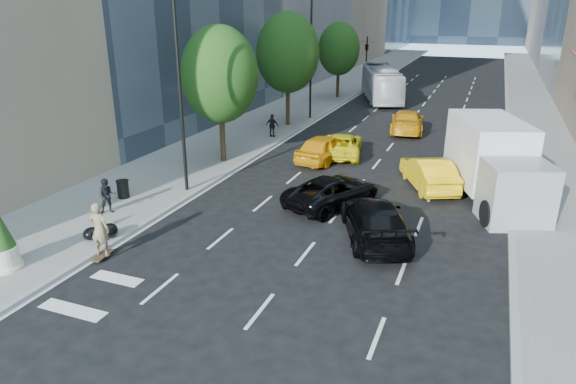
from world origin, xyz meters
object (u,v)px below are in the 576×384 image
at_px(trash_can, 123,189).
at_px(black_sedan_lincoln, 332,191).
at_px(skateboarder, 100,233).
at_px(city_bus, 381,83).
at_px(planter_shrub, 0,238).
at_px(black_sedan_mercedes, 375,220).
at_px(box_truck, 494,162).

bearing_deg(trash_can, black_sedan_lincoln, 18.00).
height_order(skateboarder, city_bus, city_bus).
xyz_separation_m(trash_can, planter_shrub, (0.64, -6.99, 0.73)).
xyz_separation_m(city_bus, trash_can, (-5.42, -30.97, -1.02)).
relative_size(skateboarder, black_sedan_lincoln, 0.41).
height_order(trash_can, planter_shrub, planter_shrub).
bearing_deg(black_sedan_lincoln, black_sedan_mercedes, 156.92).
relative_size(skateboarder, black_sedan_mercedes, 0.37).
xyz_separation_m(black_sedan_mercedes, city_bus, (-6.24, 30.78, 0.79)).
bearing_deg(box_truck, planter_shrub, -157.82).
bearing_deg(box_truck, trash_can, -177.21).
xyz_separation_m(skateboarder, trash_can, (-3.02, 4.99, -0.45)).
height_order(black_sedan_lincoln, planter_shrub, planter_shrub).
bearing_deg(black_sedan_mercedes, black_sedan_lincoln, -70.52).
height_order(city_bus, box_truck, box_truck).
height_order(skateboarder, trash_can, skateboarder).
bearing_deg(city_bus, trash_can, -118.95).
distance_m(skateboarder, planter_shrub, 3.13).
bearing_deg(box_truck, black_sedan_lincoln, -171.59).
xyz_separation_m(skateboarder, box_truck, (12.69, 11.46, 0.80)).
distance_m(black_sedan_lincoln, box_truck, 7.54).
height_order(black_sedan_lincoln, box_truck, box_truck).
bearing_deg(skateboarder, city_bus, -101.30).
bearing_deg(box_truck, city_bus, 93.19).
bearing_deg(black_sedan_lincoln, planter_shrub, 74.04).
relative_size(city_bus, trash_can, 14.14).
relative_size(black_sedan_lincoln, city_bus, 0.43).
distance_m(box_truck, trash_can, 17.04).
distance_m(trash_can, planter_shrub, 7.06).
distance_m(skateboarder, city_bus, 36.05).
height_order(black_sedan_lincoln, city_bus, city_bus).
distance_m(skateboarder, black_sedan_lincoln, 10.03).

